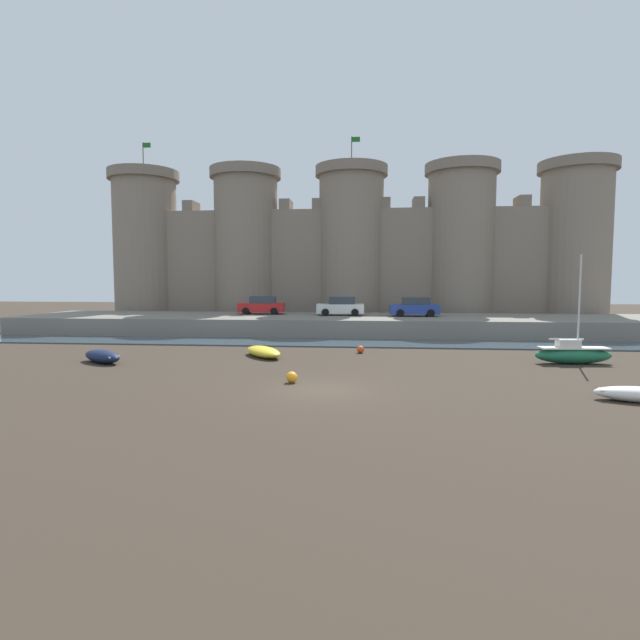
% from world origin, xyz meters
% --- Properties ---
extents(ground_plane, '(160.00, 160.00, 0.00)m').
position_xyz_m(ground_plane, '(0.00, 0.00, 0.00)').
color(ground_plane, '#382D23').
extents(water_channel, '(80.00, 4.50, 0.10)m').
position_xyz_m(water_channel, '(0.00, 15.26, 0.05)').
color(water_channel, '#3D4C56').
rests_on(water_channel, ground).
extents(quay_road, '(56.34, 10.00, 1.48)m').
position_xyz_m(quay_road, '(0.00, 22.51, 0.74)').
color(quay_road, slate).
rests_on(quay_road, ground).
extents(castle, '(51.73, 7.40, 19.17)m').
position_xyz_m(castle, '(-0.00, 31.75, 7.55)').
color(castle, gray).
rests_on(castle, ground).
extents(rowboat_midflat_right, '(3.21, 2.63, 0.73)m').
position_xyz_m(rowboat_midflat_right, '(-12.75, 5.58, 0.38)').
color(rowboat_midflat_right, '#141E3D').
rests_on(rowboat_midflat_right, ground).
extents(rowboat_midflat_left, '(3.28, 3.84, 0.61)m').
position_xyz_m(rowboat_midflat_left, '(-4.34, 8.59, 0.32)').
color(rowboat_midflat_left, yellow).
rests_on(rowboat_midflat_left, ground).
extents(sailboat_midflat_centre, '(4.19, 1.35, 5.95)m').
position_xyz_m(sailboat_midflat_centre, '(13.00, 7.82, 0.56)').
color(sailboat_midflat_centre, '#1E6B47').
rests_on(sailboat_midflat_centre, ground).
extents(mooring_buoy_near_channel, '(0.47, 0.47, 0.47)m').
position_xyz_m(mooring_buoy_near_channel, '(1.38, 10.68, 0.23)').
color(mooring_buoy_near_channel, '#E04C1E').
rests_on(mooring_buoy_near_channel, ground).
extents(mooring_buoy_off_centre, '(0.51, 0.51, 0.51)m').
position_xyz_m(mooring_buoy_off_centre, '(-1.50, 1.26, 0.25)').
color(mooring_buoy_off_centre, orange).
rests_on(mooring_buoy_off_centre, ground).
extents(car_quay_east, '(4.17, 2.02, 1.62)m').
position_xyz_m(car_quay_east, '(5.79, 22.82, 2.26)').
color(car_quay_east, '#263F99').
rests_on(car_quay_east, quay_road).
extents(car_quay_west, '(4.17, 2.02, 1.62)m').
position_xyz_m(car_quay_west, '(-0.58, 23.20, 2.26)').
color(car_quay_west, silver).
rests_on(car_quay_west, quay_road).
extents(car_quay_centre_east, '(4.17, 2.02, 1.62)m').
position_xyz_m(car_quay_centre_east, '(-7.83, 24.24, 2.26)').
color(car_quay_centre_east, red).
rests_on(car_quay_centre_east, quay_road).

